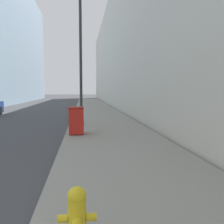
% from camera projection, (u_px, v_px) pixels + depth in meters
% --- Properties ---
extents(sidewalk_right, '(3.68, 60.00, 0.14)m').
position_uv_depth(sidewalk_right, '(97.00, 112.00, 20.19)').
color(sidewalk_right, gray).
rests_on(sidewalk_right, ground).
extents(building_right_stone, '(12.00, 60.00, 12.50)m').
position_uv_depth(building_right_stone, '(162.00, 51.00, 28.47)').
color(building_right_stone, beige).
rests_on(building_right_stone, ground).
extents(fire_hydrant, '(0.45, 0.33, 0.64)m').
position_uv_depth(fire_hydrant, '(77.00, 213.00, 2.87)').
color(fire_hydrant, yellow).
rests_on(fire_hydrant, sidewalk_right).
extents(trash_bin, '(0.58, 0.63, 1.08)m').
position_uv_depth(trash_bin, '(76.00, 120.00, 9.77)').
color(trash_bin, red).
rests_on(trash_bin, sidewalk_right).
extents(lamppost, '(0.42, 0.42, 6.74)m').
position_uv_depth(lamppost, '(81.00, 39.00, 11.87)').
color(lamppost, '#2D332D').
rests_on(lamppost, sidewalk_right).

